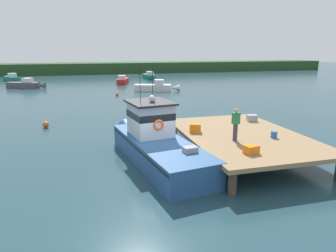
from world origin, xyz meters
TOP-DOWN VIEW (x-y plane):
  - ground_plane at (0.00, 0.00)m, footprint 200.00×200.00m
  - dock at (4.80, 0.00)m, footprint 6.00×9.00m
  - main_fishing_boat at (0.11, 0.49)m, footprint 3.78×9.96m
  - crate_stack_mid_dock at (3.63, -2.97)m, footprint 0.68×0.56m
  - crate_stack_near_edge at (2.49, 0.98)m, footprint 0.72×0.63m
  - crate_single_far at (6.86, 2.52)m, footprint 0.67×0.55m
  - bait_bucket at (6.02, -1.11)m, footprint 0.32×0.32m
  - deckhand_by_the_boat at (3.84, -1.05)m, footprint 0.36×0.22m
  - moored_boat_far_right at (-15.60, 45.66)m, footprint 3.69×5.69m
  - moored_boat_far_left at (2.95, 37.16)m, footprint 2.52×5.56m
  - moored_boat_off_the_point at (-11.62, 34.90)m, footprint 5.77×3.48m
  - moored_boat_mid_harbor at (8.85, 43.59)m, footprint 1.72×5.93m
  - moored_boat_outer_mooring at (6.21, 26.54)m, footprint 6.22×3.09m
  - mooring_buoy_outer at (-6.17, 9.18)m, footprint 0.46×0.46m
  - mooring_buoy_inshore at (0.60, 23.64)m, footprint 0.40×0.40m
  - far_shoreline at (0.00, 62.00)m, footprint 120.00×8.00m

SIDE VIEW (x-z plane):
  - ground_plane at x=0.00m, z-range 0.00..0.00m
  - mooring_buoy_inshore at x=0.60m, z-range 0.00..0.40m
  - mooring_buoy_outer at x=-6.17m, z-range 0.00..0.46m
  - moored_boat_far_left at x=2.95m, z-range -0.22..1.18m
  - moored_boat_far_right at x=-15.60m, z-range -0.23..1.25m
  - moored_boat_off_the_point at x=-11.62m, z-range -0.23..1.25m
  - moored_boat_mid_harbor at x=8.85m, z-range -0.23..1.26m
  - moored_boat_outer_mooring at x=6.21m, z-range -0.24..1.32m
  - main_fishing_boat at x=0.11m, z-range -1.39..3.41m
  - dock at x=4.80m, z-range 0.47..1.67m
  - far_shoreline at x=0.00m, z-range 0.00..2.40m
  - bait_bucket at x=6.02m, z-range 1.20..1.54m
  - crate_stack_mid_dock at x=3.63m, z-range 1.20..1.56m
  - crate_single_far at x=6.86m, z-range 1.20..1.60m
  - crate_stack_near_edge at x=2.49m, z-range 1.20..1.67m
  - deckhand_by_the_boat at x=3.84m, z-range 1.24..2.87m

